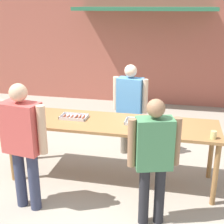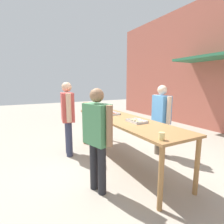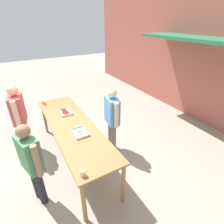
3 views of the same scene
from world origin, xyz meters
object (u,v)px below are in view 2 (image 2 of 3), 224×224
Objects in this scene: food_tray_sausages at (112,114)px; food_tray_buns at (137,121)px; condiment_jar_ketchup at (88,109)px; person_customer_with_cup at (97,132)px; beer_cup at (162,136)px; condiment_jar_mustard at (86,109)px; person_server_behind_table at (161,115)px; person_customer_holding_hotdog at (68,113)px.

food_tray_buns is at bearing 0.07° from food_tray_sausages.
person_customer_with_cup is at bearing -16.66° from condiment_jar_ketchup.
beer_cup is at bearing 0.02° from condiment_jar_ketchup.
condiment_jar_mustard is at bearing -177.17° from condiment_jar_ketchup.
person_server_behind_table is at bearing -89.39° from person_customer_with_cup.
food_tray_buns is 4.26× the size of condiment_jar_ketchup.
person_customer_with_cup reaches higher than condiment_jar_ketchup.
food_tray_sausages is 0.25× the size of person_server_behind_table.
person_customer_with_cup is at bearing -36.24° from food_tray_sausages.
person_customer_with_cup reaches higher than food_tray_buns.
condiment_jar_mustard is 0.76m from person_customer_holding_hotdog.
condiment_jar_mustard is at bearing -156.79° from food_tray_sausages.
person_customer_with_cup is (0.56, -1.77, -0.02)m from person_server_behind_table.
condiment_jar_ketchup is 0.71m from person_customer_holding_hotdog.
condiment_jar_ketchup is (0.09, 0.00, 0.00)m from condiment_jar_mustard.
condiment_jar_ketchup is at bearing -179.98° from beer_cup.
beer_cup is at bearing 0.11° from condiment_jar_mustard.
person_customer_holding_hotdog is at bearing -59.00° from condiment_jar_ketchup.
condiment_jar_mustard is at bearing -44.04° from person_customer_holding_hotdog.
person_customer_holding_hotdog is at bearing -52.91° from condiment_jar_mustard.
food_tray_sausages is 1.05× the size of food_tray_buns.
beer_cup is 0.06× the size of person_customer_with_cup.
person_server_behind_table is at bearing 40.57° from condiment_jar_ketchup.
food_tray_sausages is 1.00m from person_customer_holding_hotdog.
food_tray_sausages is 1.96m from beer_cup.
food_tray_sausages is 4.46× the size of condiment_jar_mustard.
person_customer_with_cup reaches higher than beer_cup.
food_tray_buns is 1.59m from person_customer_holding_hotdog.
beer_cup is 0.06× the size of person_customer_holding_hotdog.
condiment_jar_ketchup is (-0.69, -0.33, 0.03)m from food_tray_sausages.
food_tray_sausages is 3.88× the size of beer_cup.
person_customer_holding_hotdog is at bearing -110.71° from person_server_behind_table.
beer_cup reaches higher than condiment_jar_mustard.
person_server_behind_table reaches higher than food_tray_sausages.
condiment_jar_ketchup is (-1.65, -0.33, 0.02)m from food_tray_buns.
condiment_jar_mustard is 0.06× the size of person_customer_with_cup.
beer_cup reaches higher than food_tray_sausages.
person_server_behind_table reaches higher than condiment_jar_ketchup.
condiment_jar_ketchup reaches higher than food_tray_buns.
person_customer_holding_hotdog is at bearing -164.88° from beer_cup.
food_tray_buns is at bearing -89.03° from person_customer_with_cup.
beer_cup is 1.72m from person_server_behind_table.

